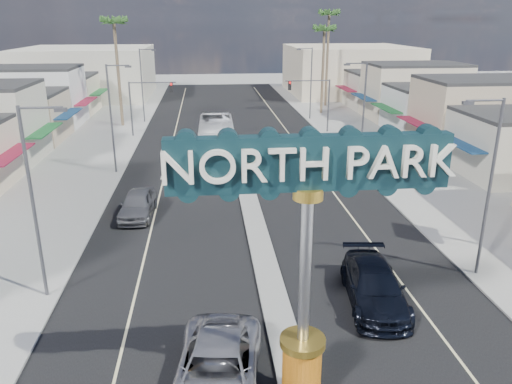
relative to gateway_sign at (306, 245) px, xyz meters
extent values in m
plane|color=gray|center=(0.00, 28.02, -5.93)|extent=(160.00, 160.00, 0.00)
cube|color=black|center=(0.00, 28.02, -5.92)|extent=(20.00, 120.00, 0.01)
cube|color=gray|center=(0.00, 12.02, -5.85)|extent=(1.30, 30.00, 0.16)
cube|color=gray|center=(-14.00, 28.02, -5.87)|extent=(8.00, 120.00, 0.12)
cube|color=gray|center=(14.00, 28.02, -5.87)|extent=(8.00, 120.00, 0.12)
cube|color=beige|center=(-24.00, 41.02, -2.93)|extent=(12.00, 42.00, 6.00)
cube|color=#B7B29E|center=(24.00, 41.02, -2.93)|extent=(12.00, 42.00, 6.00)
cube|color=#B7B29E|center=(-22.00, 73.02, -1.93)|extent=(20.00, 20.00, 8.00)
cube|color=beige|center=(22.00, 73.02, -1.93)|extent=(20.00, 20.00, 8.00)
cylinder|color=#C7670F|center=(0.00, 0.02, -4.67)|extent=(1.30, 1.30, 2.20)
cylinder|color=gold|center=(0.00, 0.02, -3.44)|extent=(1.50, 1.50, 0.25)
cylinder|color=#B7B7BC|center=(0.00, 0.02, -0.92)|extent=(0.36, 0.36, 4.80)
cylinder|color=gold|center=(0.00, 0.02, 1.66)|extent=(0.90, 0.90, 0.35)
cube|color=#0E262C|center=(0.00, 0.02, 2.58)|extent=(8.20, 0.50, 1.60)
cylinder|color=#47474C|center=(-11.00, 42.02, -2.93)|extent=(0.18, 0.18, 6.00)
cylinder|color=#47474C|center=(-8.50, 42.02, -0.03)|extent=(5.00, 0.12, 0.12)
cube|color=black|center=(-6.50, 42.02, -0.53)|extent=(0.32, 0.32, 1.00)
sphere|color=red|center=(-6.50, 41.84, -0.21)|extent=(0.22, 0.22, 0.22)
cylinder|color=#47474C|center=(11.00, 42.02, -2.93)|extent=(0.18, 0.18, 6.00)
cylinder|color=#47474C|center=(8.50, 42.02, -0.03)|extent=(5.00, 0.12, 0.12)
cube|color=black|center=(6.50, 42.02, -0.53)|extent=(0.32, 0.32, 1.00)
sphere|color=red|center=(6.50, 41.84, -0.21)|extent=(0.22, 0.22, 0.22)
cylinder|color=#47474C|center=(-10.60, 8.02, -1.43)|extent=(0.16, 0.16, 9.00)
cylinder|color=#47474C|center=(-9.70, 8.02, 2.97)|extent=(1.80, 0.10, 0.10)
cube|color=#47474C|center=(-8.90, 8.02, 2.87)|extent=(0.50, 0.22, 0.15)
cylinder|color=#47474C|center=(-10.60, 28.02, -1.43)|extent=(0.16, 0.16, 9.00)
cylinder|color=#47474C|center=(-9.70, 28.02, 2.97)|extent=(1.80, 0.10, 0.10)
cube|color=#47474C|center=(-8.90, 28.02, 2.87)|extent=(0.50, 0.22, 0.15)
cylinder|color=#47474C|center=(-10.60, 50.02, -1.43)|extent=(0.16, 0.16, 9.00)
cylinder|color=#47474C|center=(-9.70, 50.02, 2.97)|extent=(1.80, 0.10, 0.10)
cube|color=#47474C|center=(-8.90, 50.02, 2.87)|extent=(0.50, 0.22, 0.15)
cylinder|color=#47474C|center=(10.60, 8.02, -1.43)|extent=(0.16, 0.16, 9.00)
cylinder|color=#47474C|center=(9.70, 8.02, 2.97)|extent=(1.80, 0.10, 0.10)
cube|color=#47474C|center=(8.90, 8.02, 2.87)|extent=(0.50, 0.22, 0.15)
cylinder|color=#47474C|center=(10.60, 28.02, -1.43)|extent=(0.16, 0.16, 9.00)
cylinder|color=#47474C|center=(9.70, 28.02, 2.97)|extent=(1.80, 0.10, 0.10)
cube|color=#47474C|center=(8.90, 28.02, 2.87)|extent=(0.50, 0.22, 0.15)
cylinder|color=#47474C|center=(10.60, 50.02, -1.43)|extent=(0.16, 0.16, 9.00)
cylinder|color=#47474C|center=(9.70, 50.02, 2.97)|extent=(1.80, 0.10, 0.10)
cube|color=#47474C|center=(8.90, 50.02, 2.87)|extent=(0.50, 0.22, 0.15)
cylinder|color=brown|center=(-13.00, 48.02, 0.07)|extent=(0.36, 0.36, 12.00)
cylinder|color=brown|center=(13.00, 54.02, -0.43)|extent=(0.36, 0.36, 11.00)
cylinder|color=brown|center=(15.00, 60.02, 0.57)|extent=(0.36, 0.36, 13.00)
imported|color=#B7B7BC|center=(-2.81, 0.82, -5.04)|extent=(3.75, 6.69, 1.77)
imported|color=black|center=(4.50, 5.95, -5.05)|extent=(3.12, 6.27, 1.75)
imported|color=slate|center=(-7.55, 17.93, -5.07)|extent=(2.34, 5.16, 1.72)
imported|color=silver|center=(6.21, 30.40, -5.14)|extent=(2.06, 4.92, 1.58)
imported|color=white|center=(-2.00, 30.42, -4.06)|extent=(3.40, 13.45, 3.73)
camera|label=1|loc=(-2.89, -13.43, 6.45)|focal=35.00mm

